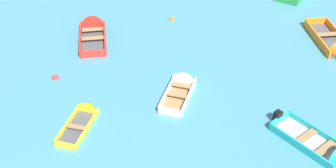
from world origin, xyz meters
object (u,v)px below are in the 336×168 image
rowboat_orange_back_row_center (336,48)px  rowboat_red_near_right (93,29)px  mooring_buoy_outer_edge (56,78)px  rowboat_yellow_center (85,114)px  rowboat_turquoise_back_row_left (329,152)px  rowboat_white_distant_center (182,85)px  mooring_buoy_midfield (172,19)px

rowboat_orange_back_row_center → rowboat_red_near_right: 15.12m
rowboat_orange_back_row_center → mooring_buoy_outer_edge: (-16.57, 0.48, -0.23)m
rowboat_red_near_right → rowboat_yellow_center: bearing=-96.2°
rowboat_orange_back_row_center → rowboat_turquoise_back_row_left: 9.13m
rowboat_white_distant_center → rowboat_red_near_right: rowboat_red_near_right is taller
rowboat_white_distant_center → mooring_buoy_midfield: size_ratio=9.28×
rowboat_white_distant_center → rowboat_red_near_right: bearing=121.8°
rowboat_yellow_center → mooring_buoy_midfield: bearing=54.8°
rowboat_orange_back_row_center → rowboat_yellow_center: bearing=-168.4°
mooring_buoy_midfield → rowboat_turquoise_back_row_left: bearing=-72.6°
rowboat_yellow_center → mooring_buoy_midfield: 10.86m
mooring_buoy_midfield → mooring_buoy_outer_edge: bearing=-145.5°
rowboat_orange_back_row_center → mooring_buoy_midfield: size_ratio=12.23×
rowboat_white_distant_center → rowboat_turquoise_back_row_left: 8.10m
rowboat_turquoise_back_row_left → mooring_buoy_midfield: bearing=107.4°
rowboat_red_near_right → rowboat_white_distant_center: bearing=-58.2°
rowboat_red_near_right → mooring_buoy_midfield: (5.35, 0.58, -0.21)m
rowboat_yellow_center → rowboat_red_near_right: bearing=83.8°
rowboat_yellow_center → rowboat_turquoise_back_row_left: (10.54, -4.82, 0.06)m
rowboat_turquoise_back_row_left → mooring_buoy_midfield: size_ratio=11.00×
rowboat_red_near_right → rowboat_turquoise_back_row_left: bearing=-53.7°
mooring_buoy_midfield → rowboat_red_near_right: bearing=-173.8°
rowboat_turquoise_back_row_left → mooring_buoy_outer_edge: 14.65m
rowboat_turquoise_back_row_left → rowboat_yellow_center: bearing=155.4°
rowboat_red_near_right → mooring_buoy_outer_edge: (-2.37, -4.72, -0.21)m
mooring_buoy_outer_edge → mooring_buoy_midfield: mooring_buoy_outer_edge is taller
mooring_buoy_outer_edge → rowboat_turquoise_back_row_left: bearing=-34.9°
rowboat_yellow_center → mooring_buoy_outer_edge: bearing=112.3°
rowboat_yellow_center → mooring_buoy_midfield: rowboat_yellow_center is taller
mooring_buoy_outer_edge → mooring_buoy_midfield: size_ratio=1.06×
rowboat_turquoise_back_row_left → mooring_buoy_outer_edge: (-12.01, 8.39, -0.19)m
rowboat_red_near_right → mooring_buoy_midfield: size_ratio=11.38×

